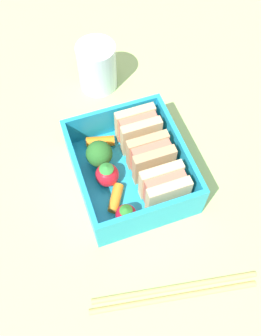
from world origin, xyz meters
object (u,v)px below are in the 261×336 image
sandwich_left (138,129)px  strawberry_far_left (126,214)px  broccoli_floret (99,154)px  drinking_glass (97,67)px  sandwich_center_left (151,157)px  chopstick_pair (173,293)px  carrot_stick_far_left (100,141)px  strawberry_left (108,176)px  sandwich_center (164,188)px  carrot_stick_left (116,198)px

sandwich_left → strawberry_far_left: 12.22cm
broccoli_floret → drinking_glass: bearing=164.0°
sandwich_left → strawberry_far_left: sandwich_left is taller
sandwich_center_left → broccoli_floret: bearing=-114.8°
sandwich_left → chopstick_pair: size_ratio=0.28×
broccoli_floret → drinking_glass: size_ratio=0.57×
chopstick_pair → sandwich_center_left: bearing=168.6°
drinking_glass → strawberry_far_left: bearing=-8.7°
strawberry_far_left → carrot_stick_far_left: bearing=178.4°
sandwich_center_left → strawberry_far_left: (6.06, -5.51, -1.20)cm
strawberry_left → broccoli_floret: bearing=-177.7°
strawberry_left → chopstick_pair: size_ratio=0.19×
sandwich_center_left → broccoli_floret: sandwich_center_left is taller
sandwich_center_left → strawberry_far_left: bearing=-42.2°
sandwich_center → broccoli_floret: bearing=-141.1°
carrot_stick_far_left → drinking_glass: 12.72cm
chopstick_pair → drinking_glass: bearing=177.5°
sandwich_left → broccoli_floret: sandwich_left is taller
carrot_stick_left → carrot_stick_far_left: bearing=175.3°
sandwich_left → sandwich_center_left: 4.78cm
strawberry_left → strawberry_far_left: 5.77cm
carrot_stick_far_left → strawberry_left: bearing=-7.9°
sandwich_left → sandwich_center_left: size_ratio=1.00×
chopstick_pair → broccoli_floret: bearing=-171.4°
broccoli_floret → chopstick_pair: broccoli_floret is taller
strawberry_left → drinking_glass: size_ratio=0.49×
carrot_stick_left → strawberry_far_left: (2.90, 0.41, 0.78)cm
carrot_stick_left → chopstick_pair: (13.10, 2.63, -1.53)cm
sandwich_center → strawberry_far_left: 5.78cm
sandwich_center_left → strawberry_far_left: 8.28cm
broccoli_floret → sandwich_center: bearing=38.9°
sandwich_left → strawberry_left: size_ratio=1.49×
chopstick_pair → drinking_glass: size_ratio=2.60×
sandwich_center_left → strawberry_left: 6.13cm
sandwich_center_left → drinking_glass: (-18.04, -1.81, -0.04)cm
sandwich_center_left → strawberry_left: size_ratio=1.49×
broccoli_floret → carrot_stick_left: 6.28cm
strawberry_left → sandwich_center_left: bearing=93.1°
sandwich_left → sandwich_center: bearing=0.0°
sandwich_left → sandwich_center: (9.57, 0.00, 0.00)cm
broccoli_floret → strawberry_far_left: (8.91, 0.66, -1.03)cm
broccoli_floret → strawberry_left: broccoli_floret is taller
broccoli_floret → carrot_stick_left: size_ratio=1.15×
sandwich_left → carrot_stick_far_left: size_ratio=1.41×
carrot_stick_left → chopstick_pair: 13.45cm
sandwich_left → chopstick_pair: 21.59cm
sandwich_center_left → broccoli_floret: (-2.85, -6.17, -0.17)cm
sandwich_center_left → carrot_stick_far_left: sandwich_center_left is taller
sandwich_center → carrot_stick_left: bearing=-105.3°
strawberry_far_left → drinking_glass: size_ratio=0.43×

